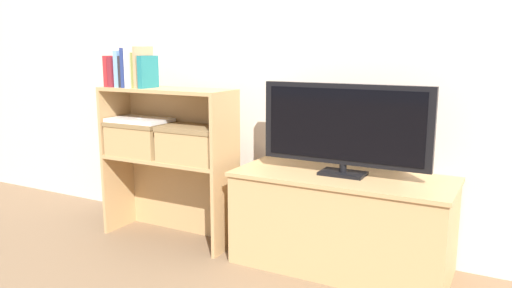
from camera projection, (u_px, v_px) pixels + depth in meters
name	position (u px, v px, depth m)	size (l,w,h in m)	color
ground_plane	(243.00, 266.00, 2.56)	(16.00, 16.00, 0.00)	brown
wall_back	(286.00, 29.00, 2.75)	(10.00, 0.05, 2.40)	beige
tv_stand	(341.00, 221.00, 2.50)	(1.08, 0.47, 0.48)	tan
tv	(344.00, 126.00, 2.41)	(0.84, 0.14, 0.45)	black
bookshelf_lower_tier	(175.00, 186.00, 2.94)	(0.79, 0.28, 0.48)	tan
bookshelf_upper_tier	(173.00, 113.00, 2.85)	(0.79, 0.28, 0.40)	tan
book_crimson	(114.00, 71.00, 2.90)	(0.03, 0.14, 0.18)	#B22328
book_maroon	(118.00, 72.00, 2.88)	(0.03, 0.15, 0.17)	maroon
book_skyblue	(123.00, 69.00, 2.86)	(0.03, 0.13, 0.21)	#709ECC
book_charcoal	(128.00, 71.00, 2.85)	(0.03, 0.13, 0.18)	#232328
book_navy	(131.00, 68.00, 2.83)	(0.02, 0.15, 0.22)	navy
book_ivory	(136.00, 67.00, 2.81)	(0.03, 0.16, 0.23)	silver
book_olive	(140.00, 70.00, 2.80)	(0.02, 0.13, 0.20)	olive
book_tan	(143.00, 67.00, 2.79)	(0.02, 0.15, 0.23)	tan
book_teal	(148.00, 72.00, 2.78)	(0.03, 0.14, 0.18)	#1E7075
storage_basket_left	(140.00, 137.00, 2.91)	(0.35, 0.25, 0.20)	tan
storage_basket_right	(193.00, 142.00, 2.73)	(0.35, 0.25, 0.20)	tan
laptop	(140.00, 120.00, 2.89)	(0.35, 0.22, 0.02)	white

